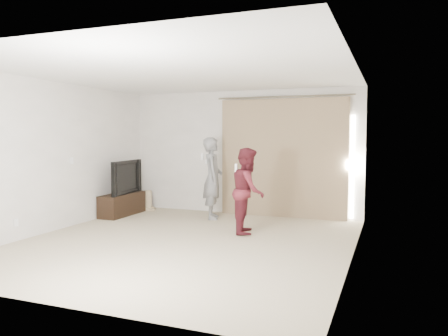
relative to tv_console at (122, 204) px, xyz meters
The scene contains 10 objects.
floor 2.81m from the tv_console, 36.14° to the right, with size 5.50×5.50×0.00m, color #C1AE90.
wall_back 2.74m from the tv_console, 25.82° to the left, with size 5.00×0.04×2.60m, color silver.
wall_left 1.99m from the tv_console, 98.08° to the right, with size 0.04×5.50×2.60m.
ceiling 3.67m from the tv_console, 36.14° to the right, with size 5.00×5.50×0.01m, color white.
curtain 3.48m from the tv_console, 17.89° to the left, with size 2.80×0.11×2.46m.
tv_console is the anchor object (origin of this frame).
tv 0.57m from the tv_console, ahead, with size 1.20×0.16×0.69m, color black.
scratching_post 0.77m from the tv_console, 77.52° to the left, with size 0.32×0.32×0.43m.
person_man 2.03m from the tv_console, ahead, with size 0.59×0.70×1.62m.
person_woman 3.09m from the tv_console, 12.54° to the right, with size 0.70×0.82×1.45m.
Camera 1 is at (2.96, -6.01, 1.64)m, focal length 35.00 mm.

